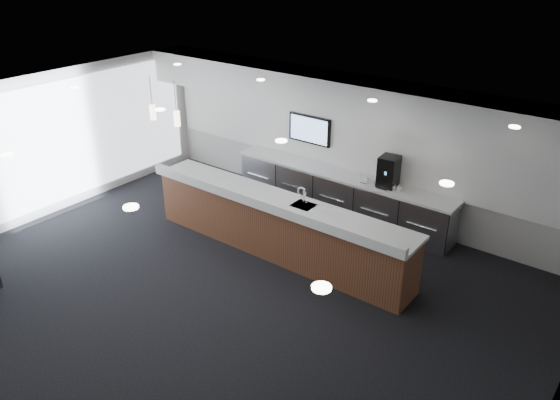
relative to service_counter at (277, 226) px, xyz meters
The scene contains 22 objects.
ground 1.68m from the service_counter, 86.54° to the right, with size 10.00×10.00×0.00m, color black.
ceiling 2.90m from the service_counter, 86.54° to the right, with size 10.00×8.00×0.02m, color black.
back_wall 2.59m from the service_counter, 87.75° to the left, with size 10.00×0.02×3.00m, color silver.
left_wall 5.24m from the service_counter, 162.16° to the right, with size 0.02×8.00×3.00m, color silver.
soffit_bulkhead 2.86m from the service_counter, 87.23° to the left, with size 10.00×0.90×0.70m, color white.
alcove_panel 2.60m from the service_counter, 87.72° to the left, with size 9.80×0.06×1.40m, color white.
window_blinds_wall 5.20m from the service_counter, 162.02° to the right, with size 0.04×7.36×2.55m, color silver.
back_credenza 2.07m from the service_counter, 87.35° to the left, with size 5.06×0.66×0.95m.
wall_tv 2.72m from the service_counter, 111.24° to the left, with size 1.05×0.08×0.62m.
pendant_left 2.95m from the service_counter, 161.33° to the right, with size 0.12×0.12×0.30m, color #FFEEC6.
pendant_right 3.53m from the service_counter, 165.47° to the right, with size 0.12×0.12×0.30m, color #FFEEC6.
ceiling_can_lights 2.87m from the service_counter, 86.54° to the right, with size 7.00×5.00×0.02m, color silver, non-canonical shape.
service_counter is the anchor object (origin of this frame).
coffee_machine 2.49m from the service_counter, 61.39° to the left, with size 0.38×0.49×0.62m.
info_sign_left 2.11m from the service_counter, 70.01° to the left, with size 0.15×0.02×0.21m, color white.
info_sign_right 2.28m from the service_counter, 64.08° to the left, with size 0.19×0.02×0.26m, color white.
cup_0 2.51m from the service_counter, 53.63° to the left, with size 0.10×0.10×0.10m, color white.
cup_1 2.43m from the service_counter, 56.32° to the left, with size 0.10×0.10×0.10m, color white.
cup_2 2.36m from the service_counter, 59.20° to the left, with size 0.10×0.10×0.10m, color white.
cup_3 2.29m from the service_counter, 62.25° to the left, with size 0.10×0.10×0.10m, color white.
cup_4 2.23m from the service_counter, 65.49° to the left, with size 0.10×0.10×0.10m, color white.
cup_5 2.18m from the service_counter, 68.91° to the left, with size 0.10×0.10×0.10m, color white.
Camera 1 is at (5.38, -5.48, 5.42)m, focal length 35.00 mm.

